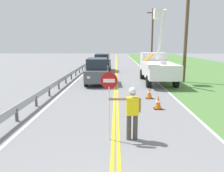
{
  "coord_description": "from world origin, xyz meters",
  "views": [
    {
      "loc": [
        0.01,
        -2.51,
        3.19
      ],
      "look_at": [
        -0.2,
        8.02,
        1.2
      ],
      "focal_mm": 34.99,
      "sensor_mm": 36.0,
      "label": 1
    }
  ],
  "objects_px": {
    "traffic_cone_mid": "(149,93)",
    "utility_pole_mid": "(152,36)",
    "oncoming_suv_nearest": "(97,71)",
    "traffic_cone_lead": "(158,102)",
    "flagger_worker": "(132,110)",
    "utility_pole_near": "(186,31)",
    "oncoming_suv_second": "(102,62)",
    "utility_bucket_truck": "(157,66)",
    "stop_sign_paddle": "(109,91)"
  },
  "relations": [
    {
      "from": "traffic_cone_mid",
      "to": "utility_pole_mid",
      "type": "bearing_deg",
      "value": 80.76
    },
    {
      "from": "oncoming_suv_nearest",
      "to": "traffic_cone_lead",
      "type": "xyz_separation_m",
      "value": [
        3.68,
        -7.37,
        -0.72
      ]
    },
    {
      "from": "flagger_worker",
      "to": "traffic_cone_mid",
      "type": "bearing_deg",
      "value": 75.89
    },
    {
      "from": "utility_pole_near",
      "to": "oncoming_suv_second",
      "type": "bearing_deg",
      "value": 133.35
    },
    {
      "from": "utility_bucket_truck",
      "to": "utility_pole_near",
      "type": "relative_size",
      "value": 0.83
    },
    {
      "from": "utility_pole_near",
      "to": "flagger_worker",
      "type": "bearing_deg",
      "value": -114.18
    },
    {
      "from": "oncoming_suv_second",
      "to": "utility_bucket_truck",
      "type": "bearing_deg",
      "value": -56.89
    },
    {
      "from": "traffic_cone_mid",
      "to": "flagger_worker",
      "type": "bearing_deg",
      "value": -104.11
    },
    {
      "from": "oncoming_suv_second",
      "to": "utility_pole_near",
      "type": "bearing_deg",
      "value": -46.65
    },
    {
      "from": "utility_pole_near",
      "to": "traffic_cone_mid",
      "type": "relative_size",
      "value": 11.73
    },
    {
      "from": "stop_sign_paddle",
      "to": "traffic_cone_mid",
      "type": "bearing_deg",
      "value": 69.21
    },
    {
      "from": "oncoming_suv_second",
      "to": "traffic_cone_lead",
      "type": "xyz_separation_m",
      "value": [
        3.81,
        -16.15,
        -0.72
      ]
    },
    {
      "from": "oncoming_suv_second",
      "to": "traffic_cone_lead",
      "type": "relative_size",
      "value": 6.62
    },
    {
      "from": "flagger_worker",
      "to": "oncoming_suv_nearest",
      "type": "xyz_separation_m",
      "value": [
        -2.1,
        11.01,
        0.01
      ]
    },
    {
      "from": "oncoming_suv_nearest",
      "to": "traffic_cone_mid",
      "type": "distance_m",
      "value": 6.33
    },
    {
      "from": "utility_bucket_truck",
      "to": "utility_pole_near",
      "type": "bearing_deg",
      "value": -0.71
    },
    {
      "from": "traffic_cone_lead",
      "to": "oncoming_suv_nearest",
      "type": "bearing_deg",
      "value": 116.57
    },
    {
      "from": "stop_sign_paddle",
      "to": "oncoming_suv_nearest",
      "type": "height_order",
      "value": "stop_sign_paddle"
    },
    {
      "from": "flagger_worker",
      "to": "utility_pole_near",
      "type": "height_order",
      "value": "utility_pole_near"
    },
    {
      "from": "oncoming_suv_second",
      "to": "stop_sign_paddle",
      "type": "bearing_deg",
      "value": -85.8
    },
    {
      "from": "utility_bucket_truck",
      "to": "flagger_worker",
      "type": "bearing_deg",
      "value": -104.02
    },
    {
      "from": "oncoming_suv_second",
      "to": "traffic_cone_mid",
      "type": "xyz_separation_m",
      "value": [
        3.69,
        -13.96,
        -0.72
      ]
    },
    {
      "from": "oncoming_suv_second",
      "to": "traffic_cone_mid",
      "type": "bearing_deg",
      "value": -75.18
    },
    {
      "from": "oncoming_suv_nearest",
      "to": "traffic_cone_mid",
      "type": "bearing_deg",
      "value": -55.39
    },
    {
      "from": "oncoming_suv_nearest",
      "to": "utility_pole_mid",
      "type": "xyz_separation_m",
      "value": [
        7.15,
        16.81,
        3.43
      ]
    },
    {
      "from": "oncoming_suv_nearest",
      "to": "traffic_cone_lead",
      "type": "distance_m",
      "value": 8.27
    },
    {
      "from": "flagger_worker",
      "to": "utility_bucket_truck",
      "type": "relative_size",
      "value": 0.27
    },
    {
      "from": "oncoming_suv_nearest",
      "to": "oncoming_suv_second",
      "type": "xyz_separation_m",
      "value": [
        -0.13,
        8.79,
        0.0
      ]
    },
    {
      "from": "stop_sign_paddle",
      "to": "traffic_cone_lead",
      "type": "bearing_deg",
      "value": 57.54
    },
    {
      "from": "oncoming_suv_nearest",
      "to": "utility_pole_near",
      "type": "height_order",
      "value": "utility_pole_near"
    },
    {
      "from": "stop_sign_paddle",
      "to": "traffic_cone_lead",
      "type": "relative_size",
      "value": 3.33
    },
    {
      "from": "flagger_worker",
      "to": "oncoming_suv_nearest",
      "type": "distance_m",
      "value": 11.21
    },
    {
      "from": "flagger_worker",
      "to": "stop_sign_paddle",
      "type": "xyz_separation_m",
      "value": [
        -0.77,
        -0.05,
        0.66
      ]
    },
    {
      "from": "utility_bucket_truck",
      "to": "traffic_cone_lead",
      "type": "relative_size",
      "value": 9.73
    },
    {
      "from": "utility_pole_mid",
      "to": "traffic_cone_mid",
      "type": "relative_size",
      "value": 12.3
    },
    {
      "from": "flagger_worker",
      "to": "utility_pole_mid",
      "type": "height_order",
      "value": "utility_pole_mid"
    },
    {
      "from": "flagger_worker",
      "to": "stop_sign_paddle",
      "type": "distance_m",
      "value": 1.02
    },
    {
      "from": "oncoming_suv_nearest",
      "to": "utility_pole_mid",
      "type": "bearing_deg",
      "value": 66.97
    },
    {
      "from": "utility_bucket_truck",
      "to": "utility_pole_near",
      "type": "height_order",
      "value": "utility_pole_near"
    },
    {
      "from": "utility_bucket_truck",
      "to": "traffic_cone_mid",
      "type": "distance_m",
      "value": 6.29
    },
    {
      "from": "flagger_worker",
      "to": "utility_pole_near",
      "type": "bearing_deg",
      "value": 65.82
    },
    {
      "from": "stop_sign_paddle",
      "to": "oncoming_suv_nearest",
      "type": "xyz_separation_m",
      "value": [
        -1.33,
        11.06,
        -0.65
      ]
    },
    {
      "from": "oncoming_suv_second",
      "to": "utility_pole_mid",
      "type": "distance_m",
      "value": 11.35
    },
    {
      "from": "utility_pole_near",
      "to": "utility_pole_mid",
      "type": "height_order",
      "value": "utility_pole_mid"
    },
    {
      "from": "utility_pole_mid",
      "to": "traffic_cone_lead",
      "type": "bearing_deg",
      "value": -98.15
    },
    {
      "from": "oncoming_suv_nearest",
      "to": "oncoming_suv_second",
      "type": "height_order",
      "value": "same"
    },
    {
      "from": "utility_pole_near",
      "to": "utility_pole_mid",
      "type": "bearing_deg",
      "value": 90.94
    },
    {
      "from": "stop_sign_paddle",
      "to": "traffic_cone_mid",
      "type": "height_order",
      "value": "stop_sign_paddle"
    },
    {
      "from": "flagger_worker",
      "to": "oncoming_suv_nearest",
      "type": "height_order",
      "value": "oncoming_suv_nearest"
    },
    {
      "from": "oncoming_suv_nearest",
      "to": "traffic_cone_lead",
      "type": "relative_size",
      "value": 6.67
    }
  ]
}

